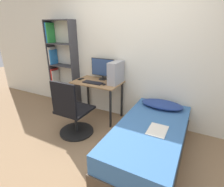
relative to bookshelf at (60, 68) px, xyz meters
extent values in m
plane|color=#846647|center=(1.64, -1.39, -0.88)|extent=(14.00, 14.00, 0.00)
cube|color=silver|center=(1.64, 0.15, 0.37)|extent=(8.00, 0.05, 2.50)
cube|color=#997047|center=(1.11, -0.17, -0.13)|extent=(0.94, 0.59, 0.02)
cylinder|color=black|center=(0.69, -0.41, -0.51)|extent=(0.04, 0.04, 0.74)
cylinder|color=black|center=(1.53, -0.41, -0.51)|extent=(0.04, 0.04, 0.74)
cylinder|color=black|center=(0.69, 0.08, -0.51)|extent=(0.04, 0.04, 0.74)
cylinder|color=black|center=(1.53, 0.08, -0.51)|extent=(0.04, 0.04, 0.74)
cube|color=#38383D|center=(-0.22, 0.00, 0.07)|extent=(0.02, 0.26, 1.90)
cube|color=#38383D|center=(0.45, 0.00, 0.07)|extent=(0.02, 0.26, 1.90)
cube|color=#38383D|center=(0.11, 0.00, -0.87)|extent=(0.65, 0.26, 0.02)
cube|color=#38383D|center=(0.11, 0.00, -0.40)|extent=(0.65, 0.26, 0.02)
cube|color=#38383D|center=(0.11, 0.00, 0.07)|extent=(0.65, 0.26, 0.02)
cube|color=#38383D|center=(0.11, 0.00, 0.54)|extent=(0.65, 0.26, 0.02)
cube|color=#38383D|center=(0.11, 0.00, 1.01)|extent=(0.65, 0.26, 0.02)
cube|color=green|center=(-0.19, 0.00, -0.65)|extent=(0.04, 0.22, 0.43)
cube|color=brown|center=(-0.15, 0.00, -0.67)|extent=(0.03, 0.22, 0.38)
cube|color=#2870B7|center=(-0.11, 0.00, -0.68)|extent=(0.04, 0.22, 0.37)
cube|color=red|center=(-0.19, 0.00, -0.21)|extent=(0.04, 0.22, 0.36)
cube|color=beige|center=(-0.16, 0.00, -0.23)|extent=(0.02, 0.22, 0.32)
cube|color=beige|center=(-0.19, 0.00, 0.27)|extent=(0.03, 0.22, 0.38)
cube|color=#2870B7|center=(-0.16, 0.00, 0.24)|extent=(0.03, 0.22, 0.32)
cube|color=#2870B7|center=(-0.19, 0.00, 0.75)|extent=(0.03, 0.22, 0.41)
cube|color=green|center=(-0.16, 0.00, 0.75)|extent=(0.02, 0.22, 0.41)
cylinder|color=black|center=(1.07, -0.84, -0.87)|extent=(0.59, 0.59, 0.03)
cylinder|color=black|center=(1.07, -0.84, -0.65)|extent=(0.05, 0.05, 0.40)
cube|color=black|center=(1.07, -0.84, -0.44)|extent=(0.52, 0.52, 0.04)
cube|color=black|center=(1.07, -1.08, -0.15)|extent=(0.47, 0.04, 0.53)
cube|color=#4C3D2D|center=(2.37, -0.80, -0.77)|extent=(0.91, 1.85, 0.21)
cube|color=#38669E|center=(2.37, -0.80, -0.54)|extent=(0.89, 1.82, 0.26)
ellipsoid|color=navy|center=(2.37, -0.13, -0.35)|extent=(0.69, 0.36, 0.11)
cube|color=silver|center=(2.48, -0.88, -0.40)|extent=(0.24, 0.32, 0.01)
cylinder|color=black|center=(1.11, 0.03, -0.11)|extent=(0.17, 0.17, 0.01)
cylinder|color=black|center=(1.11, 0.03, -0.07)|extent=(0.04, 0.04, 0.07)
cube|color=black|center=(1.11, 0.03, 0.13)|extent=(0.51, 0.01, 0.35)
cube|color=navy|center=(1.11, 0.02, 0.13)|extent=(0.49, 0.01, 0.33)
cube|color=black|center=(1.08, -0.28, -0.11)|extent=(0.39, 0.14, 0.02)
cube|color=#99999E|center=(1.47, -0.09, 0.09)|extent=(0.17, 0.40, 0.41)
ellipsoid|color=black|center=(1.33, -0.28, -0.11)|extent=(0.06, 0.09, 0.02)
cube|color=black|center=(0.72, -0.18, -0.11)|extent=(0.07, 0.14, 0.01)
camera|label=1|loc=(2.87, -2.91, 0.89)|focal=28.00mm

